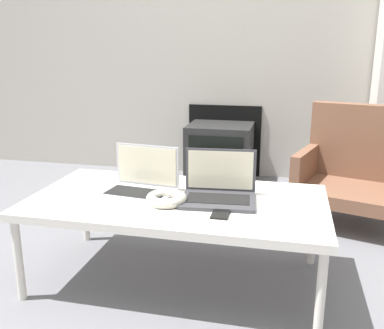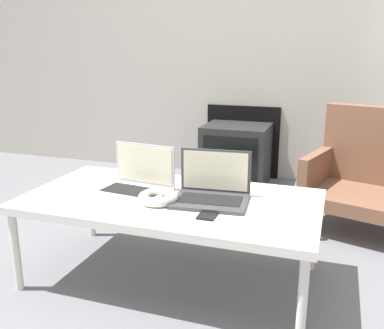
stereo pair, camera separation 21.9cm
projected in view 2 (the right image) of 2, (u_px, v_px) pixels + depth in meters
name	position (u px, v px, depth m)	size (l,w,h in m)	color
ground_plane	(150.00, 307.00, 1.82)	(14.00, 14.00, 0.00)	slate
wall_back	(255.00, 19.00, 3.40)	(7.00, 0.08, 2.60)	#ADA89E
table	(171.00, 204.00, 1.95)	(1.33, 0.70, 0.41)	silver
laptop_left	(136.00, 182.00, 2.01)	(0.35, 0.28, 0.21)	#B2B2B7
laptop_right	(212.00, 191.00, 1.90)	(0.34, 0.28, 0.21)	#38383D
headphones	(158.00, 197.00, 1.88)	(0.18, 0.18, 0.04)	beige
phone	(209.00, 214.00, 1.73)	(0.07, 0.12, 0.01)	black
tv	(236.00, 154.00, 3.45)	(0.51, 0.45, 0.48)	black
armchair	(369.00, 171.00, 2.57)	(0.76, 0.71, 0.73)	brown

